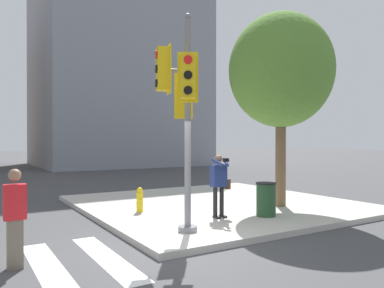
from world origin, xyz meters
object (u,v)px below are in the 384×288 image
object	(u,v)px
street_tree	(281,71)
fire_hydrant	(140,200)
person_photographer	(219,180)
traffic_signal_pole	(181,100)
trash_bin	(266,199)
pedestrian_distant	(15,216)

from	to	relation	value
street_tree	fire_hydrant	size ratio (longest dim) A/B	8.55
person_photographer	fire_hydrant	xyz separation A→B (m)	(-1.44, 1.72, -0.61)
traffic_signal_pole	person_photographer	bearing A→B (deg)	27.46
person_photographer	trash_bin	xyz separation A→B (m)	(1.13, -0.50, -0.51)
traffic_signal_pole	fire_hydrant	xyz separation A→B (m)	(0.15, 2.55, -2.49)
trash_bin	pedestrian_distant	bearing A→B (deg)	-174.40
fire_hydrant	trash_bin	bearing A→B (deg)	-40.82
traffic_signal_pole	pedestrian_distant	distance (m)	3.87
person_photographer	street_tree	world-z (taller)	street_tree
street_tree	fire_hydrant	distance (m)	5.60
street_tree	trash_bin	bearing A→B (deg)	-147.24
traffic_signal_pole	trash_bin	world-z (taller)	traffic_signal_pole
traffic_signal_pole	person_photographer	world-z (taller)	traffic_signal_pole
person_photographer	street_tree	xyz separation A→B (m)	(2.55, 0.42, 3.10)
pedestrian_distant	person_photographer	bearing A→B (deg)	12.58
pedestrian_distant	fire_hydrant	distance (m)	4.42
fire_hydrant	pedestrian_distant	bearing A→B (deg)	-140.49
person_photographer	fire_hydrant	bearing A→B (deg)	129.86
street_tree	trash_bin	distance (m)	3.98
fire_hydrant	person_photographer	bearing A→B (deg)	-50.14
person_photographer	traffic_signal_pole	bearing A→B (deg)	-152.54
pedestrian_distant	trash_bin	size ratio (longest dim) A/B	1.87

